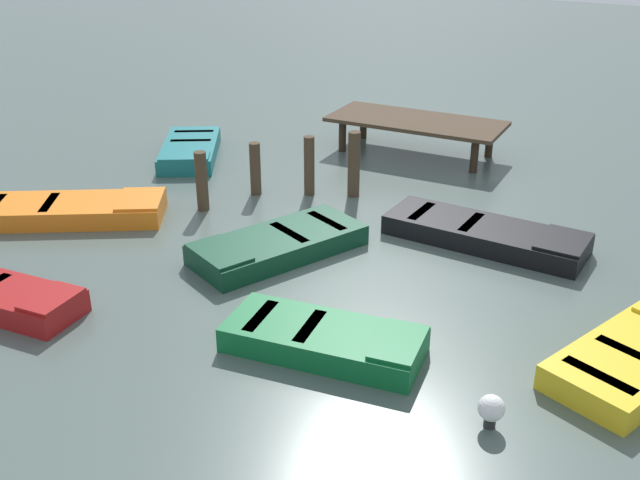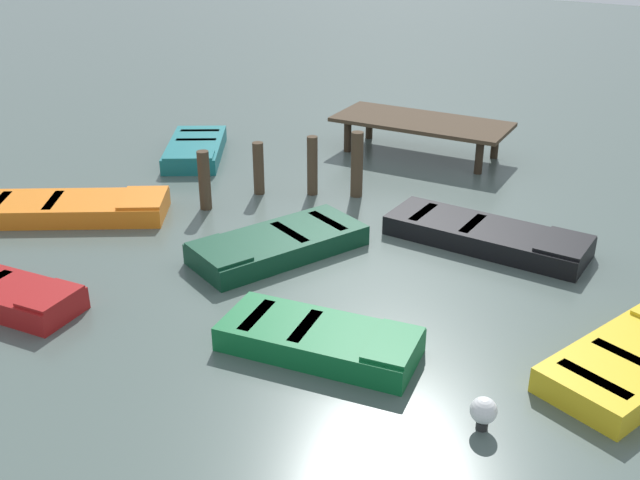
# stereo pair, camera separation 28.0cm
# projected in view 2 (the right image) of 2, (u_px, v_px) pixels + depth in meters

# --- Properties ---
(ground_plane) EXTENTS (80.00, 80.00, 0.00)m
(ground_plane) POSITION_uv_depth(u_px,v_px,m) (320.00, 256.00, 14.40)
(ground_plane) COLOR #4C5B56
(dock_segment) EXTENTS (4.68, 2.23, 0.95)m
(dock_segment) POSITION_uv_depth(u_px,v_px,m) (421.00, 124.00, 19.62)
(dock_segment) COLOR #423323
(dock_segment) RESTS_ON ground_plane
(rowboat_orange) EXTENTS (4.23, 3.48, 0.46)m
(rowboat_orange) POSITION_uv_depth(u_px,v_px,m) (70.00, 208.00, 16.06)
(rowboat_orange) COLOR orange
(rowboat_orange) RESTS_ON ground_plane
(rowboat_teal) EXTENTS (2.82, 3.29, 0.46)m
(rowboat_teal) POSITION_uv_depth(u_px,v_px,m) (195.00, 149.00, 19.72)
(rowboat_teal) COLOR #14666B
(rowboat_teal) RESTS_ON ground_plane
(rowboat_red) EXTENTS (2.99, 1.40, 0.46)m
(rowboat_red) POSITION_uv_depth(u_px,v_px,m) (3.00, 293.00, 12.64)
(rowboat_red) COLOR maroon
(rowboat_red) RESTS_ON ground_plane
(rowboat_green) EXTENTS (3.19, 1.74, 0.46)m
(rowboat_green) POSITION_uv_depth(u_px,v_px,m) (321.00, 339.00, 11.34)
(rowboat_green) COLOR #0F602D
(rowboat_green) RESTS_ON ground_plane
(rowboat_dark_green) EXTENTS (2.59, 3.68, 0.46)m
(rowboat_dark_green) POSITION_uv_depth(u_px,v_px,m) (277.00, 244.00, 14.40)
(rowboat_dark_green) COLOR #0C3823
(rowboat_dark_green) RESTS_ON ground_plane
(rowboat_yellow) EXTENTS (2.34, 3.39, 0.46)m
(rowboat_yellow) POSITION_uv_depth(u_px,v_px,m) (636.00, 360.00, 10.83)
(rowboat_yellow) COLOR gold
(rowboat_yellow) RESTS_ON ground_plane
(rowboat_black) EXTENTS (3.98, 1.39, 0.46)m
(rowboat_black) POSITION_uv_depth(u_px,v_px,m) (488.00, 235.00, 14.77)
(rowboat_black) COLOR black
(rowboat_black) RESTS_ON ground_plane
(mooring_piling_mid_right) EXTENTS (0.26, 0.26, 1.34)m
(mooring_piling_mid_right) POSITION_uv_depth(u_px,v_px,m) (204.00, 180.00, 16.29)
(mooring_piling_mid_right) COLOR #423323
(mooring_piling_mid_right) RESTS_ON ground_plane
(mooring_piling_mid_left) EXTENTS (0.28, 0.28, 1.53)m
(mooring_piling_mid_left) POSITION_uv_depth(u_px,v_px,m) (357.00, 165.00, 16.94)
(mooring_piling_mid_left) COLOR #423323
(mooring_piling_mid_left) RESTS_ON ground_plane
(mooring_piling_near_right) EXTENTS (0.25, 0.25, 1.24)m
(mooring_piling_near_right) POSITION_uv_depth(u_px,v_px,m) (259.00, 168.00, 17.15)
(mooring_piling_near_right) COLOR #423323
(mooring_piling_near_right) RESTS_ON ground_plane
(mooring_piling_near_left) EXTENTS (0.24, 0.24, 1.39)m
(mooring_piling_near_left) POSITION_uv_depth(u_px,v_px,m) (312.00, 166.00, 17.08)
(mooring_piling_near_left) COLOR #423323
(mooring_piling_near_left) RESTS_ON ground_plane
(marker_buoy) EXTENTS (0.36, 0.36, 0.48)m
(marker_buoy) POSITION_uv_depth(u_px,v_px,m) (483.00, 411.00, 9.66)
(marker_buoy) COLOR #262626
(marker_buoy) RESTS_ON ground_plane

